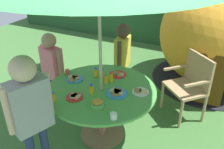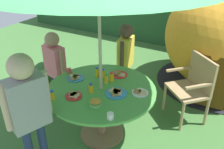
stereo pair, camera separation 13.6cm
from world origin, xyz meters
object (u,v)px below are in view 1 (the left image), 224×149
at_px(juice_bottle_far_left, 96,73).
at_px(juice_bottle_back_edge, 106,79).
at_px(wooden_chair, 190,82).
at_px(cup_far, 114,116).
at_px(snack_bowl, 97,103).
at_px(plate_near_right, 140,92).
at_px(cup_near, 67,72).
at_px(plate_far_right, 118,74).
at_px(dome_tent, 215,34).
at_px(potted_plant, 41,78).
at_px(juice_bottle_spot_a, 91,89).
at_px(child_in_pink_shirt, 52,63).
at_px(plate_center_front, 74,97).
at_px(child_in_yellow_shirt, 123,52).
at_px(plate_mid_left, 117,93).
at_px(juice_bottle_center_back, 102,74).
at_px(juice_bottle_near_left, 53,97).
at_px(juice_bottle_mid_right, 111,77).
at_px(plate_front_edge, 74,79).
at_px(garden_table, 101,99).
at_px(child_in_grey_shirt, 30,105).

xyz_separation_m(juice_bottle_far_left, juice_bottle_back_edge, (0.19, -0.09, -0.00)).
relative_size(wooden_chair, cup_far, 13.44).
bearing_deg(snack_bowl, plate_near_right, 54.77).
bearing_deg(cup_near, juice_bottle_back_edge, 1.04).
bearing_deg(plate_far_right, juice_bottle_far_left, -145.42).
xyz_separation_m(dome_tent, cup_far, (-0.67, -2.60, -0.15)).
xyz_separation_m(potted_plant, juice_bottle_spot_a, (1.32, -0.56, 0.47)).
bearing_deg(cup_far, juice_bottle_back_edge, 123.63).
xyz_separation_m(plate_near_right, cup_far, (-0.07, -0.57, 0.02)).
relative_size(plate_near_right, juice_bottle_far_left, 1.52).
height_order(dome_tent, cup_far, dome_tent).
height_order(juice_bottle_spot_a, cup_near, juice_bottle_spot_a).
xyz_separation_m(dome_tent, child_in_pink_shirt, (-1.96, -1.93, -0.13)).
bearing_deg(juice_bottle_far_left, plate_center_front, -87.84).
bearing_deg(child_in_yellow_shirt, wooden_chair, 80.78).
relative_size(snack_bowl, plate_mid_left, 0.55).
bearing_deg(juice_bottle_center_back, snack_bowl, -66.62).
relative_size(juice_bottle_spot_a, cup_near, 1.86).
bearing_deg(plate_center_front, juice_bottle_back_edge, 68.73).
distance_m(plate_far_right, plate_mid_left, 0.45).
bearing_deg(cup_far, juice_bottle_near_left, -178.51).
distance_m(child_in_yellow_shirt, juice_bottle_mid_right, 0.76).
bearing_deg(plate_front_edge, juice_bottle_back_edge, 13.54).
bearing_deg(plate_near_right, garden_table, -163.51).
bearing_deg(juice_bottle_mid_right, plate_center_front, -111.29).
bearing_deg(plate_near_right, juice_bottle_near_left, -143.95).
xyz_separation_m(plate_center_front, juice_bottle_back_edge, (0.17, 0.44, 0.04)).
bearing_deg(child_in_pink_shirt, juice_bottle_mid_right, 13.71).
height_order(wooden_chair, cup_near, wooden_chair).
bearing_deg(dome_tent, plate_mid_left, -113.86).
bearing_deg(plate_center_front, child_in_grey_shirt, -103.53).
distance_m(plate_center_front, juice_bottle_spot_a, 0.22).
xyz_separation_m(cup_near, cup_far, (0.97, -0.58, 0.00)).
bearing_deg(cup_near, plate_far_right, 23.18).
height_order(plate_front_edge, plate_mid_left, same).
relative_size(plate_center_front, juice_bottle_spot_a, 1.69).
relative_size(snack_bowl, plate_center_front, 0.73).
relative_size(plate_front_edge, juice_bottle_spot_a, 1.93).
height_order(dome_tent, plate_mid_left, dome_tent).
distance_m(plate_near_right, juice_bottle_near_left, 1.01).
relative_size(child_in_grey_shirt, plate_mid_left, 5.48).
relative_size(plate_front_edge, juice_bottle_mid_right, 1.80).
height_order(dome_tent, plate_front_edge, dome_tent).
bearing_deg(snack_bowl, wooden_chair, 58.72).
height_order(plate_near_right, plate_center_front, same).
bearing_deg(juice_bottle_center_back, plate_center_front, -96.60).
relative_size(potted_plant, cup_far, 7.87).
relative_size(snack_bowl, juice_bottle_center_back, 1.16).
distance_m(dome_tent, potted_plant, 3.03).
height_order(child_in_yellow_shirt, plate_mid_left, child_in_yellow_shirt).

